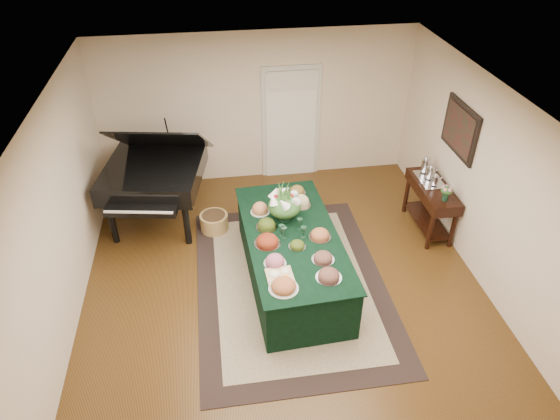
{
  "coord_description": "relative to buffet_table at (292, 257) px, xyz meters",
  "views": [
    {
      "loc": [
        -0.82,
        -5.15,
        4.92
      ],
      "look_at": [
        0.0,
        0.3,
        1.05
      ],
      "focal_mm": 32.0,
      "sensor_mm": 36.0,
      "label": 1
    }
  ],
  "objects": [
    {
      "name": "wicker_basket",
      "position": [
        -1.04,
        1.32,
        -0.26
      ],
      "size": [
        0.45,
        0.45,
        0.28
      ],
      "primitive_type": "cylinder",
      "color": "#A27A41",
      "rests_on": "ground"
    },
    {
      "name": "grand_piano",
      "position": [
        -1.9,
        1.73,
        0.51
      ],
      "size": [
        1.82,
        1.97,
        1.8
      ],
      "color": "black",
      "rests_on": "ground"
    },
    {
      "name": "green_goblets",
      "position": [
        -0.0,
        -0.01,
        0.48
      ],
      "size": [
        0.35,
        0.26,
        0.18
      ],
      "color": "#13301F",
      "rests_on": "buffet_table"
    },
    {
      "name": "wall_painting",
      "position": [
        2.59,
        0.86,
        1.35
      ],
      "size": [
        0.05,
        0.95,
        0.75
      ],
      "color": "black",
      "rests_on": "ground"
    },
    {
      "name": "buffet_table",
      "position": [
        0.0,
        0.0,
        0.0
      ],
      "size": [
        1.35,
        2.66,
        0.79
      ],
      "color": "black",
      "rests_on": "ground"
    },
    {
      "name": "tea_service",
      "position": [
        2.36,
        1.07,
        0.53
      ],
      "size": [
        0.34,
        0.58,
        0.3
      ],
      "color": "silver",
      "rests_on": "mahogany_sideboard"
    },
    {
      "name": "cutting_board",
      "position": [
        -0.29,
        -0.78,
        0.43
      ],
      "size": [
        0.34,
        0.34,
        0.1
      ],
      "color": "tan",
      "rests_on": "buffet_table"
    },
    {
      "name": "area_rug",
      "position": [
        -0.02,
        -0.11,
        -0.39
      ],
      "size": [
        2.62,
        3.67,
        0.01
      ],
      "color": "black",
      "rests_on": "ground"
    },
    {
      "name": "food_platters",
      "position": [
        -0.04,
        -0.03,
        0.44
      ],
      "size": [
        1.04,
        2.32,
        0.13
      ],
      "color": "silver",
      "rests_on": "buffet_table"
    },
    {
      "name": "floral_centerpiece",
      "position": [
        -0.05,
        0.37,
        0.67
      ],
      "size": [
        0.48,
        0.48,
        0.48
      ],
      "color": "#13301F",
      "rests_on": "buffet_table"
    },
    {
      "name": "ground",
      "position": [
        -0.13,
        -0.07,
        -0.4
      ],
      "size": [
        6.0,
        6.0,
        0.0
      ],
      "primitive_type": "plane",
      "color": "#301C0A",
      "rests_on": "ground"
    },
    {
      "name": "pink_bouquet",
      "position": [
        2.36,
        0.46,
        0.57
      ],
      "size": [
        0.19,
        0.19,
        0.25
      ],
      "color": "#13301F",
      "rests_on": "mahogany_sideboard"
    },
    {
      "name": "mahogany_sideboard",
      "position": [
        2.36,
        0.86,
        0.22
      ],
      "size": [
        0.45,
        1.2,
        0.81
      ],
      "color": "black",
      "rests_on": "ground"
    },
    {
      "name": "kitchen_doorway",
      "position": [
        0.47,
        2.9,
        0.62
      ],
      "size": [
        1.05,
        0.07,
        2.1
      ],
      "color": "beige",
      "rests_on": "ground"
    }
  ]
}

